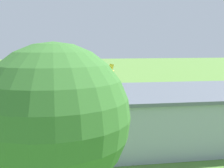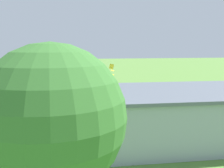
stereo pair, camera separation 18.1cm
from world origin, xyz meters
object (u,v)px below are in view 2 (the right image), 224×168
at_px(biplane, 100,73).
at_px(person_walking_on_apron, 62,104).
at_px(person_beside_truck, 120,101).
at_px(hangar, 162,114).
at_px(car_red, 196,102).
at_px(person_watching_takeoff, 176,103).
at_px(car_orange, 53,109).
at_px(car_blue, 7,111).
at_px(tree_at_field_edge, 52,118).
at_px(person_at_fence_line, 153,101).

distance_m(biplane, person_walking_on_apron, 22.61).
bearing_deg(person_beside_truck, hangar, 91.83).
bearing_deg(car_red, person_watching_takeoff, -8.32).
xyz_separation_m(car_red, person_walking_on_apron, (24.57, -3.88, -0.01)).
relative_size(car_orange, car_blue, 0.98).
relative_size(car_blue, tree_at_field_edge, 0.40).
height_order(person_at_fence_line, tree_at_field_edge, tree_at_field_edge).
height_order(hangar, person_at_fence_line, hangar).
distance_m(car_red, person_watching_takeoff, 3.74).
height_order(biplane, tree_at_field_edge, tree_at_field_edge).
relative_size(person_walking_on_apron, tree_at_field_edge, 0.15).
xyz_separation_m(car_orange, tree_at_field_edge, (-0.33, 32.99, 7.03)).
xyz_separation_m(person_watching_takeoff, person_walking_on_apron, (20.87, -3.34, -0.01)).
bearing_deg(car_blue, biplane, -128.88).
distance_m(hangar, car_blue, 25.61).
distance_m(hangar, car_red, 20.01).
bearing_deg(car_red, tree_at_field_edge, 52.07).
xyz_separation_m(biplane, person_beside_truck, (-0.80, 19.42, -3.53)).
height_order(biplane, person_beside_truck, biplane).
distance_m(biplane, person_beside_truck, 19.76).
relative_size(hangar, person_beside_truck, 17.50).
bearing_deg(person_beside_truck, car_orange, 19.25).
xyz_separation_m(biplane, car_blue, (19.15, 23.74, -3.59)).
xyz_separation_m(car_red, person_beside_truck, (13.56, -4.31, 0.05)).
xyz_separation_m(biplane, car_red, (-14.36, 23.74, -3.58)).
xyz_separation_m(hangar, car_orange, (13.14, -15.06, -2.11)).
distance_m(car_red, person_at_fence_line, 7.93).
relative_size(car_red, car_blue, 1.04).
bearing_deg(person_beside_truck, tree_at_field_edge, 71.93).
xyz_separation_m(person_watching_takeoff, person_beside_truck, (9.86, -3.77, 0.06)).
height_order(person_walking_on_apron, tree_at_field_edge, tree_at_field_edge).
relative_size(hangar, person_walking_on_apron, 18.72).
distance_m(hangar, person_watching_takeoff, 18.31).
distance_m(hangar, biplane, 38.90).
bearing_deg(person_watching_takeoff, tree_at_field_edge, 56.72).
height_order(biplane, car_red, biplane).
distance_m(car_orange, person_walking_on_apron, 4.22).
distance_m(car_red, person_beside_truck, 14.23).
bearing_deg(car_orange, person_walking_on_apron, -110.97).
height_order(car_red, tree_at_field_edge, tree_at_field_edge).
bearing_deg(hangar, person_watching_takeoff, -120.53).
relative_size(car_orange, person_beside_truck, 2.52).
xyz_separation_m(person_beside_truck, tree_at_field_edge, (12.19, 37.36, 7.02)).
bearing_deg(tree_at_field_edge, person_watching_takeoff, -123.28).
xyz_separation_m(hangar, person_at_fence_line, (-5.76, -18.50, -2.22)).
xyz_separation_m(biplane, person_watching_takeoff, (-10.65, 23.19, -3.59)).
bearing_deg(tree_at_field_edge, car_red, -127.93).
bearing_deg(biplane, person_watching_takeoff, 114.67).
height_order(person_watching_takeoff, person_walking_on_apron, person_watching_takeoff).
distance_m(car_blue, person_at_fence_line, 26.55).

